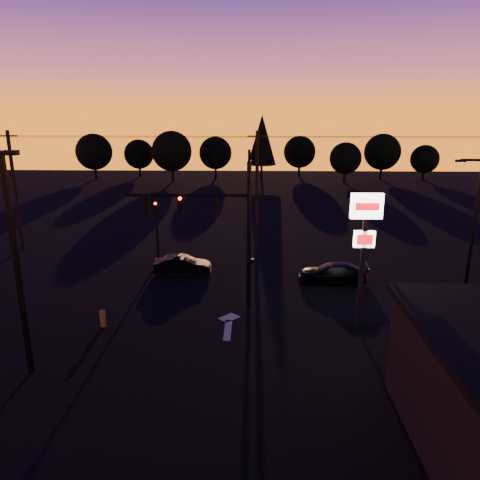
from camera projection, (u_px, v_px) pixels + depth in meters
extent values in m
plane|color=black|center=(216.00, 340.00, 22.20)|extent=(120.00, 120.00, 0.00)
cube|color=beige|center=(228.00, 330.00, 23.15)|extent=(0.35, 2.20, 0.01)
cube|color=beige|center=(229.00, 318.00, 24.49)|extent=(1.20, 1.20, 0.01)
cylinder|color=black|center=(249.00, 236.00, 24.90)|extent=(0.24, 0.24, 8.00)
cylinder|color=black|center=(249.00, 157.00, 23.73)|extent=(0.14, 0.52, 0.76)
cylinder|color=black|center=(187.00, 195.00, 24.37)|extent=(6.50, 0.16, 0.16)
cube|color=black|center=(215.00, 205.00, 24.47)|extent=(0.32, 0.22, 0.95)
sphere|color=black|center=(214.00, 199.00, 24.25)|extent=(0.18, 0.18, 0.18)
sphere|color=black|center=(215.00, 204.00, 24.33)|extent=(0.18, 0.18, 0.18)
sphere|color=black|center=(215.00, 210.00, 24.42)|extent=(0.18, 0.18, 0.18)
cube|color=black|center=(181.00, 205.00, 24.52)|extent=(0.32, 0.22, 0.95)
sphere|color=#FF0705|center=(180.00, 199.00, 24.30)|extent=(0.18, 0.18, 0.18)
sphere|color=black|center=(180.00, 204.00, 24.38)|extent=(0.18, 0.18, 0.18)
sphere|color=black|center=(180.00, 210.00, 24.46)|extent=(0.18, 0.18, 0.18)
cube|color=black|center=(146.00, 204.00, 24.56)|extent=(0.32, 0.22, 0.95)
sphere|color=black|center=(146.00, 198.00, 24.34)|extent=(0.18, 0.18, 0.18)
sphere|color=black|center=(146.00, 204.00, 24.43)|extent=(0.18, 0.18, 0.18)
sphere|color=black|center=(146.00, 210.00, 24.51)|extent=(0.18, 0.18, 0.18)
cube|color=black|center=(252.00, 261.00, 25.28)|extent=(0.22, 0.18, 0.28)
cylinder|color=black|center=(157.00, 237.00, 32.88)|extent=(0.14, 0.14, 3.60)
cube|color=black|center=(156.00, 208.00, 32.29)|extent=(0.30, 0.20, 0.90)
sphere|color=#FF0705|center=(155.00, 204.00, 32.09)|extent=(0.18, 0.18, 0.18)
sphere|color=black|center=(155.00, 208.00, 32.17)|extent=(0.18, 0.18, 0.18)
sphere|color=black|center=(156.00, 212.00, 32.25)|extent=(0.18, 0.18, 0.18)
cube|color=black|center=(17.00, 270.00, 18.26)|extent=(0.18, 0.18, 9.00)
cube|color=black|center=(10.00, 153.00, 17.00)|extent=(0.55, 0.30, 0.18)
cube|color=black|center=(362.00, 267.00, 22.58)|extent=(0.22, 0.22, 6.40)
cube|color=white|center=(367.00, 206.00, 21.75)|extent=(1.50, 0.25, 1.20)
cube|color=red|center=(367.00, 207.00, 21.61)|extent=(1.10, 0.02, 0.35)
cube|color=white|center=(364.00, 239.00, 22.19)|extent=(1.00, 0.22, 0.80)
cube|color=red|center=(365.00, 240.00, 22.06)|extent=(0.75, 0.02, 0.50)
cylinder|color=black|center=(473.00, 231.00, 26.02)|extent=(0.20, 0.20, 8.00)
cylinder|color=black|center=(472.00, 160.00, 24.95)|extent=(1.20, 0.14, 0.14)
cube|color=black|center=(461.00, 161.00, 24.98)|extent=(0.50, 0.22, 0.14)
plane|color=#FFB759|center=(460.00, 162.00, 25.01)|extent=(0.35, 0.35, 0.00)
cylinder|color=black|center=(15.00, 192.00, 34.81)|extent=(0.26, 0.26, 9.00)
cube|color=black|center=(8.00, 136.00, 33.68)|extent=(1.40, 0.10, 0.10)
cylinder|color=black|center=(257.00, 193.00, 34.35)|extent=(0.26, 0.26, 9.00)
cube|color=black|center=(257.00, 136.00, 33.22)|extent=(1.40, 0.10, 0.10)
cylinder|color=black|center=(130.00, 137.00, 32.88)|extent=(18.00, 0.02, 0.02)
cylinder|color=black|center=(132.00, 136.00, 33.45)|extent=(18.00, 0.02, 0.02)
cylinder|color=black|center=(134.00, 136.00, 34.04)|extent=(18.00, 0.02, 0.02)
cylinder|color=black|center=(387.00, 138.00, 32.42)|extent=(18.00, 0.02, 0.02)
cylinder|color=black|center=(385.00, 136.00, 32.99)|extent=(18.00, 0.02, 0.02)
cylinder|color=black|center=(382.00, 137.00, 33.58)|extent=(18.00, 0.02, 0.02)
cube|color=black|center=(439.00, 353.00, 18.24)|extent=(2.20, 0.05, 1.60)
cylinder|color=#AC811F|center=(103.00, 319.00, 23.44)|extent=(0.28, 0.28, 0.84)
cylinder|color=black|center=(96.00, 174.00, 70.57)|extent=(0.36, 0.36, 1.62)
sphere|color=black|center=(94.00, 152.00, 69.67)|extent=(5.36, 5.36, 5.36)
cylinder|color=black|center=(140.00, 172.00, 73.33)|extent=(0.36, 0.36, 1.38)
sphere|color=black|center=(139.00, 154.00, 72.57)|extent=(4.54, 4.54, 4.54)
cylinder|color=black|center=(173.00, 175.00, 68.32)|extent=(0.36, 0.36, 1.75)
sphere|color=black|center=(172.00, 151.00, 67.35)|extent=(5.77, 5.78, 5.78)
cylinder|color=black|center=(216.00, 173.00, 72.04)|extent=(0.36, 0.36, 1.50)
sphere|color=black|center=(215.00, 153.00, 71.21)|extent=(4.95, 4.95, 4.95)
cylinder|color=black|center=(261.00, 173.00, 68.86)|extent=(0.36, 0.36, 2.38)
cone|color=black|center=(262.00, 140.00, 67.55)|extent=(4.18, 4.18, 7.12)
cylinder|color=black|center=(299.00, 171.00, 73.63)|extent=(0.36, 0.36, 1.50)
sphere|color=black|center=(300.00, 152.00, 72.80)|extent=(4.95, 4.95, 4.95)
cylinder|color=black|center=(344.00, 177.00, 67.73)|extent=(0.36, 0.36, 1.38)
sphere|color=black|center=(345.00, 158.00, 66.97)|extent=(4.54, 4.54, 4.54)
cylinder|color=black|center=(381.00, 174.00, 70.43)|extent=(0.36, 0.36, 1.62)
sphere|color=black|center=(382.00, 152.00, 69.53)|extent=(5.36, 5.36, 5.36)
cylinder|color=black|center=(423.00, 176.00, 69.37)|extent=(0.36, 0.36, 1.25)
sphere|color=black|center=(425.00, 159.00, 68.67)|extent=(4.12, 4.12, 4.12)
imported|color=black|center=(182.00, 265.00, 30.73)|extent=(3.78, 1.43, 1.23)
imported|color=black|center=(332.00, 273.00, 29.23)|extent=(4.42, 2.11, 1.24)
imported|color=black|center=(438.00, 346.00, 20.36)|extent=(3.63, 4.91, 1.24)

